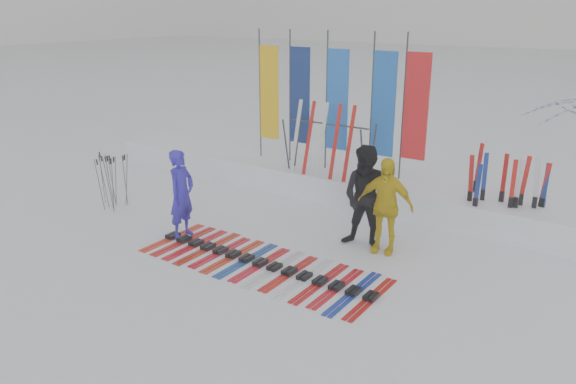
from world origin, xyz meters
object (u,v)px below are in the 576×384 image
Objects in this scene: person_black at (367,198)px; person_yellow at (385,206)px; ski_rack at (328,141)px; person_blue at (182,194)px; ski_row at (260,263)px.

person_yellow is at bearing -7.33° from person_black.
ski_rack is (-2.36, 1.98, 0.49)m from person_yellow.
ski_rack reaches higher than person_blue.
person_black is at bearing 171.99° from person_yellow.
person_black reaches higher than person_blue.
person_black is 0.37m from person_yellow.
ski_row is at bearing -138.93° from person_yellow.
person_black is at bearing -44.76° from ski_rack.
ski_row is at bearing -103.85° from person_blue.
person_blue is 3.53m from person_black.
person_black reaches higher than person_yellow.
ski_rack is at bearing 127.55° from person_black.
person_blue is 3.77m from ski_rack.
ski_row is 4.06m from ski_rack.
person_black is (3.16, 1.57, 0.10)m from person_blue.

